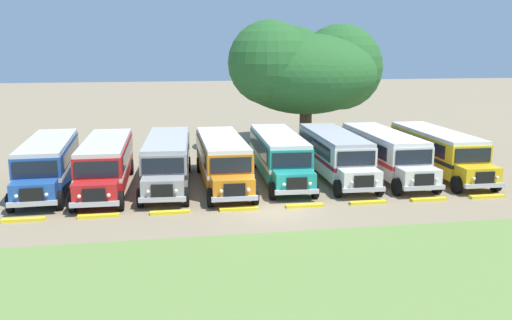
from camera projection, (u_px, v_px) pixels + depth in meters
ground_plane at (274, 211)px, 28.08m from camera, size 220.00×220.00×0.00m
foreground_grass_strip at (323, 280)px, 19.74m from camera, size 80.00×10.76×0.01m
parked_bus_slot_0 at (48, 161)px, 32.47m from camera, size 3.03×10.88×2.82m
parked_bus_slot_1 at (106, 162)px, 32.45m from camera, size 2.82×10.86×2.82m
parked_bus_slot_2 at (167, 159)px, 33.32m from camera, size 3.28×10.93×2.82m
parked_bus_slot_3 at (222, 158)px, 33.43m from camera, size 2.72×10.85×2.82m
parked_bus_slot_4 at (279, 154)px, 34.78m from camera, size 3.09×10.89×2.82m
parked_bus_slot_5 at (335, 152)px, 35.23m from camera, size 2.96×10.88×2.82m
parked_bus_slot_6 at (384, 151)px, 35.60m from camera, size 2.75×10.85×2.82m
parked_bus_slot_7 at (437, 150)px, 36.09m from camera, size 2.88×10.86×2.82m
curb_wheelstop_0 at (24, 220)px, 26.41m from camera, size 2.00×0.36×0.15m
curb_wheelstop_1 at (98, 216)px, 27.00m from camera, size 2.00×0.36×0.15m
curb_wheelstop_2 at (170, 212)px, 27.59m from camera, size 2.00×0.36×0.15m
curb_wheelstop_3 at (239, 209)px, 28.17m from camera, size 2.00×0.36×0.15m
curb_wheelstop_4 at (305, 206)px, 28.76m from camera, size 2.00×0.36×0.15m
curb_wheelstop_5 at (368, 202)px, 29.35m from camera, size 2.00×0.36×0.15m
curb_wheelstop_6 at (428, 199)px, 29.94m from camera, size 2.00×0.36×0.15m
curb_wheelstop_7 at (487, 196)px, 30.52m from camera, size 2.00×0.36×0.15m
broad_shade_tree at (307, 69)px, 45.25m from camera, size 13.43×11.80×10.30m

